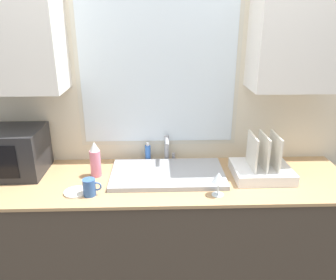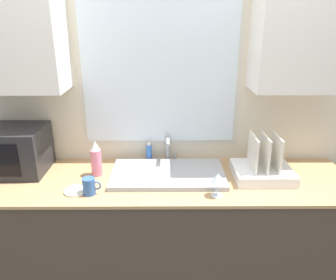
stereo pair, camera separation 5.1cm
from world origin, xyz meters
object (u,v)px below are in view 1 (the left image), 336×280
faucet (167,147)px  spray_bottle (95,160)px  soap_bottle (148,153)px  wine_glass (219,178)px  mug_near_sink (90,187)px  microwave (12,152)px  dish_rack (262,168)px

faucet → spray_bottle: size_ratio=0.81×
soap_bottle → wine_glass: 0.66m
faucet → wine_glass: faucet is taller
soap_bottle → mug_near_sink: soap_bottle is taller
faucet → soap_bottle: (-0.14, 0.02, -0.05)m
wine_glass → soap_bottle: bearing=130.4°
spray_bottle → soap_bottle: (0.34, 0.22, -0.05)m
microwave → dish_rack: microwave is taller
dish_rack → wine_glass: bearing=-144.7°
faucet → microwave: bearing=-172.3°
microwave → dish_rack: (1.64, -0.11, -0.09)m
microwave → spray_bottle: size_ratio=1.69×
dish_rack → wine_glass: 0.41m
soap_bottle → wine_glass: bearing=-49.6°
spray_bottle → wine_glass: size_ratio=1.65×
wine_glass → dish_rack: bearing=35.3°
microwave → faucet: bearing=7.7°
microwave → mug_near_sink: (0.56, -0.32, -0.10)m
microwave → mug_near_sink: microwave is taller
dish_rack → mug_near_sink: bearing=-169.0°
microwave → dish_rack: 1.65m
faucet → microwave: size_ratio=0.48×
mug_near_sink → dish_rack: bearing=11.0°
faucet → soap_bottle: size_ratio=1.34×
faucet → spray_bottle: bearing=-157.2°
wine_glass → faucet: bearing=120.7°
dish_rack → soap_bottle: dish_rack is taller
dish_rack → faucet: bearing=158.2°
faucet → microwave: 1.04m
faucet → mug_near_sink: faucet is taller
dish_rack → mug_near_sink: (-1.08, -0.21, -0.01)m
spray_bottle → dish_rack: bearing=-2.3°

